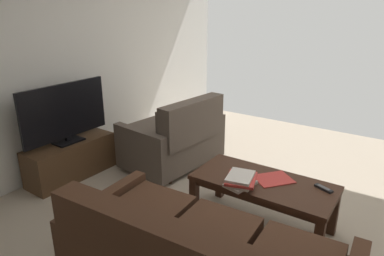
{
  "coord_description": "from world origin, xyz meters",
  "views": [
    {
      "loc": [
        -0.93,
        2.69,
        1.91
      ],
      "look_at": [
        0.6,
        0.44,
        0.95
      ],
      "focal_mm": 32.44,
      "sensor_mm": 36.0,
      "label": 1
    }
  ],
  "objects_px": {
    "flat_tv": "(65,112)",
    "loose_magazine": "(273,179)",
    "loveseat_near": "(176,137)",
    "book_stack": "(240,180)",
    "tv_stand": "(71,159)",
    "coffee_table": "(263,188)",
    "tv_remote": "(324,188)"
  },
  "relations": [
    {
      "from": "loveseat_near",
      "to": "loose_magazine",
      "type": "height_order",
      "value": "loveseat_near"
    },
    {
      "from": "coffee_table",
      "to": "flat_tv",
      "type": "bearing_deg",
      "value": 8.73
    },
    {
      "from": "tv_stand",
      "to": "flat_tv",
      "type": "bearing_deg",
      "value": 101.8
    },
    {
      "from": "flat_tv",
      "to": "book_stack",
      "type": "relative_size",
      "value": 3.02
    },
    {
      "from": "loveseat_near",
      "to": "tv_stand",
      "type": "relative_size",
      "value": 1.2
    },
    {
      "from": "book_stack",
      "to": "loose_magazine",
      "type": "relative_size",
      "value": 1.12
    },
    {
      "from": "flat_tv",
      "to": "tv_remote",
      "type": "bearing_deg",
      "value": -169.97
    },
    {
      "from": "coffee_table",
      "to": "flat_tv",
      "type": "xyz_separation_m",
      "value": [
        2.23,
        0.34,
        0.4
      ]
    },
    {
      "from": "loveseat_near",
      "to": "loose_magazine",
      "type": "bearing_deg",
      "value": 160.45
    },
    {
      "from": "loveseat_near",
      "to": "coffee_table",
      "type": "height_order",
      "value": "loveseat_near"
    },
    {
      "from": "loose_magazine",
      "to": "book_stack",
      "type": "bearing_deg",
      "value": 92.28
    },
    {
      "from": "flat_tv",
      "to": "tv_remote",
      "type": "distance_m",
      "value": 2.77
    },
    {
      "from": "tv_remote",
      "to": "flat_tv",
      "type": "bearing_deg",
      "value": 10.03
    },
    {
      "from": "tv_remote",
      "to": "tv_stand",
      "type": "bearing_deg",
      "value": 9.98
    },
    {
      "from": "tv_stand",
      "to": "flat_tv",
      "type": "distance_m",
      "value": 0.57
    },
    {
      "from": "tv_remote",
      "to": "loose_magazine",
      "type": "bearing_deg",
      "value": 9.08
    },
    {
      "from": "loveseat_near",
      "to": "tv_stand",
      "type": "height_order",
      "value": "loveseat_near"
    },
    {
      "from": "flat_tv",
      "to": "tv_remote",
      "type": "height_order",
      "value": "flat_tv"
    },
    {
      "from": "loveseat_near",
      "to": "tv_stand",
      "type": "xyz_separation_m",
      "value": [
        0.83,
        0.93,
        -0.16
      ]
    },
    {
      "from": "loveseat_near",
      "to": "flat_tv",
      "type": "relative_size",
      "value": 1.16
    },
    {
      "from": "tv_remote",
      "to": "coffee_table",
      "type": "bearing_deg",
      "value": 15.95
    },
    {
      "from": "coffee_table",
      "to": "tv_stand",
      "type": "distance_m",
      "value": 2.27
    },
    {
      "from": "loveseat_near",
      "to": "flat_tv",
      "type": "distance_m",
      "value": 1.32
    },
    {
      "from": "tv_stand",
      "to": "tv_remote",
      "type": "relative_size",
      "value": 6.28
    },
    {
      "from": "coffee_table",
      "to": "book_stack",
      "type": "distance_m",
      "value": 0.26
    },
    {
      "from": "loose_magazine",
      "to": "loveseat_near",
      "type": "bearing_deg",
      "value": 19.32
    },
    {
      "from": "flat_tv",
      "to": "loose_magazine",
      "type": "relative_size",
      "value": 3.38
    },
    {
      "from": "loveseat_near",
      "to": "coffee_table",
      "type": "distance_m",
      "value": 1.53
    },
    {
      "from": "flat_tv",
      "to": "book_stack",
      "type": "xyz_separation_m",
      "value": [
        -2.1,
        -0.15,
        -0.28
      ]
    },
    {
      "from": "tv_stand",
      "to": "tv_remote",
      "type": "distance_m",
      "value": 2.77
    },
    {
      "from": "flat_tv",
      "to": "loose_magazine",
      "type": "xyz_separation_m",
      "value": [
        -2.3,
        -0.41,
        -0.33
      ]
    },
    {
      "from": "tv_stand",
      "to": "loose_magazine",
      "type": "relative_size",
      "value": 3.28
    }
  ]
}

